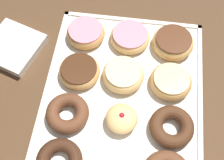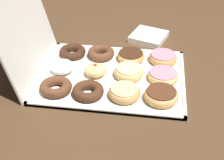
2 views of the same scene
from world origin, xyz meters
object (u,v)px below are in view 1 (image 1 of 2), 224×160
Objects in this scene: jelly_filled_donut_7 at (122,118)px; napkin_stack at (13,47)px; donut_box at (122,100)px; chocolate_frosted_donut_0 at (173,42)px; chocolate_cake_ring_donut_8 at (67,113)px; pink_frosted_donut_2 at (86,33)px; glazed_ring_donut_4 at (123,75)px; pink_frosted_donut_1 at (129,37)px; chocolate_frosted_donut_5 at (79,71)px; glazed_ring_donut_3 at (171,81)px; chocolate_cake_ring_donut_6 at (172,127)px.

jelly_filled_donut_7 is 0.39m from napkin_stack.
jelly_filled_donut_7 is at bearing 94.73° from donut_box.
chocolate_cake_ring_donut_8 is (0.26, 0.25, -0.00)m from chocolate_frosted_donut_0.
pink_frosted_donut_2 is 1.02× the size of chocolate_cake_ring_donut_8.
donut_box is 4.82× the size of glazed_ring_donut_4.
glazed_ring_donut_4 is 1.40× the size of jelly_filled_donut_7.
glazed_ring_donut_4 is at bearing 89.34° from pink_frosted_donut_1.
glazed_ring_donut_4 is (0.13, 0.12, -0.00)m from chocolate_frosted_donut_0.
chocolate_frosted_donut_5 is at bearing 47.54° from pink_frosted_donut_1.
glazed_ring_donut_3 reaches higher than pink_frosted_donut_2.
chocolate_frosted_donut_0 is 0.13m from glazed_ring_donut_3.
chocolate_frosted_donut_5 is 0.18m from jelly_filled_donut_7.
chocolate_frosted_donut_5 is (0.12, 0.00, -0.00)m from glazed_ring_donut_4.
glazed_ring_donut_4 is at bearing -85.14° from jelly_filled_donut_7.
chocolate_frosted_donut_0 is at bearing 179.38° from pink_frosted_donut_2.
chocolate_cake_ring_donut_8 is (0.01, 0.13, -0.00)m from chocolate_frosted_donut_5.
chocolate_frosted_donut_5 is 0.13m from chocolate_cake_ring_donut_8.
chocolate_cake_ring_donut_6 reaches higher than napkin_stack.
glazed_ring_donut_3 reaches higher than napkin_stack.
glazed_ring_donut_3 reaches higher than chocolate_cake_ring_donut_8.
jelly_filled_donut_7 is at bearing 136.50° from chocolate_frosted_donut_5.
chocolate_cake_ring_donut_6 is (-0.01, 0.25, -0.00)m from chocolate_frosted_donut_0.
glazed_ring_donut_4 reaches higher than napkin_stack.
chocolate_frosted_donut_5 is at bearing 1.60° from glazed_ring_donut_4.
chocolate_frosted_donut_0 reaches higher than glazed_ring_donut_3.
jelly_filled_donut_7 is at bearing 118.11° from pink_frosted_donut_2.
jelly_filled_donut_7 reaches higher than chocolate_cake_ring_donut_6.
chocolate_frosted_donut_0 is 0.28m from chocolate_frosted_donut_5.
pink_frosted_donut_2 reaches higher than chocolate_cake_ring_donut_6.
chocolate_frosted_donut_5 is 1.02× the size of chocolate_cake_ring_donut_8.
pink_frosted_donut_2 is at bearing -90.53° from chocolate_cake_ring_donut_8.
chocolate_cake_ring_donut_8 is 0.28m from napkin_stack.
pink_frosted_donut_1 is at bearing -179.04° from pink_frosted_donut_2.
chocolate_cake_ring_donut_6 is 0.50m from napkin_stack.
napkin_stack reaches higher than donut_box.
chocolate_frosted_donut_5 is at bearing -25.83° from donut_box.
donut_box is 0.15m from chocolate_cake_ring_donut_6.
jelly_filled_donut_7 reaches higher than glazed_ring_donut_3.
chocolate_frosted_donut_0 is 0.81× the size of napkin_stack.
glazed_ring_donut_3 is 0.29m from chocolate_cake_ring_donut_8.
chocolate_cake_ring_donut_6 is at bearing 153.59° from chocolate_frosted_donut_5.
jelly_filled_donut_7 is (-0.13, 0.12, 0.00)m from chocolate_frosted_donut_5.
chocolate_cake_ring_donut_6 is 0.26m from chocolate_cake_ring_donut_8.
chocolate_cake_ring_donut_6 and chocolate_cake_ring_donut_8 have the same top height.
chocolate_frosted_donut_0 is 0.25m from chocolate_cake_ring_donut_6.
chocolate_cake_ring_donut_8 is at bearing 63.46° from pink_frosted_donut_1.
pink_frosted_donut_1 reaches higher than donut_box.
pink_frosted_donut_2 is 0.26m from chocolate_cake_ring_donut_8.
napkin_stack is at bearing 11.75° from pink_frosted_donut_1.
chocolate_frosted_donut_5 is at bearing -93.47° from chocolate_cake_ring_donut_8.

